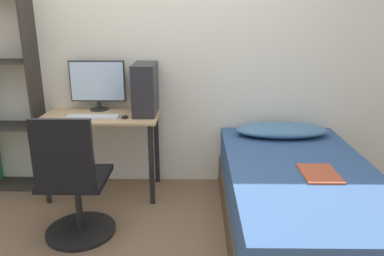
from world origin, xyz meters
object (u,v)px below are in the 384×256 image
Objects in this scene: bed at (299,203)px; pc_tower at (145,89)px; monitor at (97,83)px; keyboard at (93,117)px; office_chair at (74,192)px.

bed is 4.41× the size of pc_tower.
monitor reaches higher than bed.
keyboard is at bearing -159.77° from pc_tower.
office_chair reaches higher than bed.
pc_tower is (0.43, 0.16, 0.21)m from keyboard.
monitor reaches higher than office_chair.
bed is 4.44× the size of keyboard.
monitor reaches higher than pc_tower.
bed is (1.61, 0.04, -0.10)m from office_chair.
pc_tower is at bearing 147.99° from bed.
office_chair is 2.17× the size of pc_tower.
keyboard reaches higher than bed.
monitor is 0.36m from keyboard.
keyboard is at bearing -86.76° from monitor.
office_chair is 2.19× the size of keyboard.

